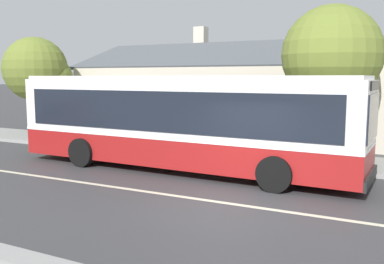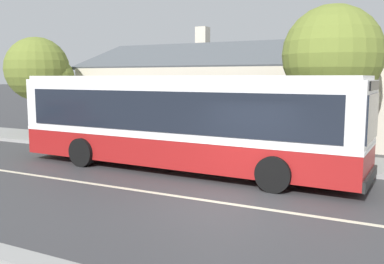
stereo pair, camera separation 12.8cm
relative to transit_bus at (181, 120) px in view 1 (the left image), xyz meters
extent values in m
plane|color=#38383A|center=(2.91, -2.90, -1.69)|extent=(300.00, 300.00, 0.00)
cube|color=gray|center=(2.91, 3.10, -1.62)|extent=(60.00, 3.00, 0.15)
cube|color=beige|center=(2.91, -2.90, -1.69)|extent=(60.00, 0.16, 0.01)
cube|color=beige|center=(1.55, 10.75, 0.10)|extent=(23.52, 9.23, 3.58)
cube|color=#4C5156|center=(1.55, 8.45, 2.62)|extent=(24.12, 4.66, 1.62)
cube|color=#4C5156|center=(1.55, 13.06, 2.62)|extent=(24.12, 4.66, 1.62)
cube|color=beige|center=(-4.92, 11.68, 3.85)|extent=(0.70, 0.70, 1.20)
cube|color=black|center=(-6.69, 6.11, 0.28)|extent=(1.10, 0.06, 1.30)
cube|color=#4C3323|center=(5.08, 6.11, -0.64)|extent=(1.00, 0.06, 2.10)
cube|color=maroon|center=(-0.02, 0.00, -0.97)|extent=(11.91, 2.86, 0.90)
cube|color=white|center=(-0.02, 0.00, -0.47)|extent=(11.93, 2.88, 0.10)
cube|color=silver|center=(-0.02, 0.00, 0.46)|extent=(11.91, 2.86, 1.75)
cube|color=silver|center=(-0.02, 0.00, 1.39)|extent=(11.67, 2.73, 0.12)
cube|color=black|center=(0.02, 1.26, 0.36)|extent=(10.89, 0.36, 1.25)
cube|color=black|center=(-0.06, -1.27, 0.36)|extent=(10.89, 0.36, 1.25)
cube|color=black|center=(5.92, -0.18, 0.36)|extent=(0.11, 2.20, 1.25)
cube|color=black|center=(5.92, -0.18, 1.19)|extent=(0.09, 1.75, 0.24)
cube|color=black|center=(5.94, -0.18, -1.29)|extent=(0.16, 2.50, 0.28)
cube|color=#197233|center=(-1.46, 1.31, -0.97)|extent=(3.31, 0.13, 0.63)
cube|color=black|center=(4.64, 1.13, -0.22)|extent=(0.90, 0.06, 2.40)
cylinder|color=black|center=(3.69, 1.14, -1.19)|extent=(1.01, 0.31, 1.00)
cylinder|color=black|center=(3.61, -1.36, -1.19)|extent=(1.01, 0.31, 1.00)
cylinder|color=black|center=(-3.23, 1.35, -1.19)|extent=(1.01, 0.31, 1.00)
cylinder|color=black|center=(-3.31, -1.15, -1.19)|extent=(1.01, 0.31, 1.00)
cube|color=brown|center=(-8.12, 3.17, -1.09)|extent=(1.72, 0.10, 0.04)
cube|color=brown|center=(-8.12, 3.03, -1.09)|extent=(1.72, 0.10, 0.04)
cube|color=brown|center=(-8.12, 2.88, -1.09)|extent=(1.72, 0.10, 0.04)
cube|color=brown|center=(-8.12, 2.76, -0.79)|extent=(1.72, 0.04, 0.10)
cube|color=brown|center=(-8.12, 2.76, -0.65)|extent=(1.72, 0.04, 0.10)
cube|color=black|center=(-7.43, 3.03, -1.32)|extent=(0.08, 0.43, 0.45)
cube|color=black|center=(-8.81, 3.03, -1.32)|extent=(0.08, 0.43, 0.45)
cube|color=brown|center=(-3.62, 2.99, -1.09)|extent=(1.76, 0.10, 0.04)
cube|color=brown|center=(-3.62, 2.85, -1.09)|extent=(1.76, 0.10, 0.04)
cube|color=brown|center=(-3.62, 2.70, -1.09)|extent=(1.76, 0.10, 0.04)
cube|color=brown|center=(-3.62, 2.58, -0.79)|extent=(1.76, 0.04, 0.10)
cube|color=brown|center=(-3.62, 2.58, -0.65)|extent=(1.76, 0.04, 0.10)
cube|color=black|center=(-2.91, 2.85, -1.32)|extent=(0.08, 0.43, 0.45)
cube|color=black|center=(-4.32, 2.85, -1.32)|extent=(0.08, 0.43, 0.45)
cylinder|color=#4C3828|center=(4.12, 4.00, -0.33)|extent=(0.37, 0.37, 2.73)
sphere|color=olive|center=(4.12, 4.00, 2.22)|extent=(3.63, 3.63, 3.63)
cylinder|color=#4C3828|center=(-10.61, 3.76, -0.47)|extent=(0.32, 0.32, 2.44)
sphere|color=olive|center=(-10.61, 3.76, 1.82)|extent=(3.29, 3.29, 3.29)
sphere|color=olive|center=(-10.09, 4.25, 1.32)|extent=(2.35, 2.35, 2.35)
camera|label=1|loc=(6.76, -12.45, 1.42)|focal=40.00mm
camera|label=2|loc=(6.87, -12.39, 1.42)|focal=40.00mm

